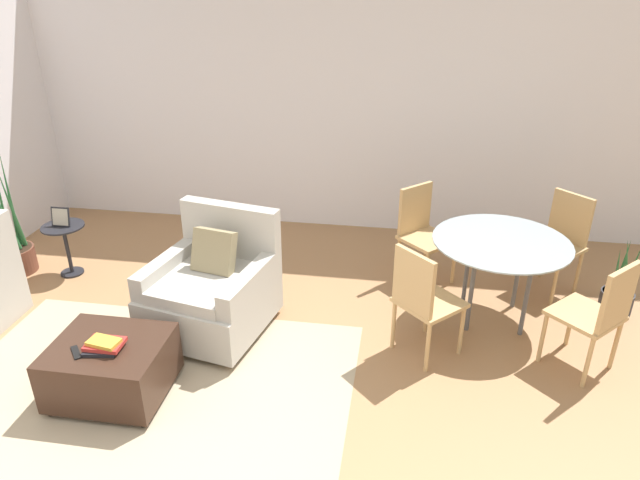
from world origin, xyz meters
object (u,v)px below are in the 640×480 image
side_table (66,240)px  armchair (213,289)px  potted_plant_small (618,295)px  dining_chair_near_left (422,296)px  picture_frame (60,217)px  dining_table (500,250)px  ottoman (112,366)px  dining_chair_far_right (561,237)px  tv_remote_primary (76,352)px  dining_chair_near_right (599,311)px  dining_chair_far_left (422,228)px  potted_plant (12,248)px  book_stack (104,345)px

side_table → armchair: bearing=-21.3°
side_table → potted_plant_small: potted_plant_small is taller
dining_chair_near_left → potted_plant_small: dining_chair_near_left is taller
picture_frame → dining_table: 3.92m
armchair → dining_table: armchair is taller
ottoman → dining_chair_far_right: dining_chair_far_right is taller
tv_remote_primary → side_table: size_ratio=0.29×
dining_chair_near_right → potted_plant_small: 1.04m
armchair → dining_chair_far_left: size_ratio=1.18×
potted_plant → dining_table: size_ratio=1.14×
book_stack → potted_plant: (-1.80, 1.56, -0.20)m
dining_chair_near_left → armchair: bearing=175.7°
picture_frame → dining_chair_far_right: dining_chair_far_right is taller
book_stack → dining_chair_far_left: 2.90m
armchair → potted_plant: size_ratio=0.85×
dining_chair_far_right → ottoman: bearing=-148.9°
armchair → picture_frame: size_ratio=5.89×
ottoman → dining_table: dining_table is taller
potted_plant_small → potted_plant: bearing=-178.6°
armchair → dining_chair_far_left: 1.98m
dining_chair_near_left → dining_chair_near_right: bearing=0.0°
dining_chair_near_right → dining_chair_far_left: bearing=135.0°
dining_chair_far_left → dining_chair_near_right: bearing=-45.0°
potted_plant → dining_chair_near_left: 3.93m
dining_chair_far_left → ottoman: bearing=-136.2°
ottoman → tv_remote_primary: (-0.15, -0.12, 0.19)m
picture_frame → dining_table: size_ratio=0.17×
potted_plant → side_table: bearing=3.6°
side_table → picture_frame: 0.24m
potted_plant → dining_chair_near_right: potted_plant is taller
picture_frame → dining_chair_far_left: dining_chair_far_left is taller
dining_chair_far_right → dining_chair_far_left: bearing=180.0°
ottoman → picture_frame: 2.00m
dining_chair_near_right → potted_plant_small: size_ratio=1.28×
book_stack → potted_plant: size_ratio=0.20×
dining_chair_near_left → tv_remote_primary: bearing=-158.2°
dining_chair_near_left → dining_chair_far_right: (1.22, 1.22, 0.00)m
dining_chair_far_right → potted_plant_small: 0.67m
side_table → tv_remote_primary: bearing=-56.9°
dining_chair_near_left → dining_chair_far_left: same height
ottoman → side_table: 1.97m
potted_plant → book_stack: bearing=-40.9°
potted_plant → dining_chair_far_right: 5.11m
tv_remote_primary → dining_chair_near_right: 3.56m
book_stack → dining_chair_near_right: (3.28, 0.83, 0.07)m
picture_frame → dining_chair_near_right: size_ratio=0.20×
potted_plant → potted_plant_small: (5.53, 0.13, -0.08)m
dining_chair_far_left → potted_plant: bearing=-172.8°
ottoman → dining_table: (2.68, 1.38, 0.42)m
dining_chair_far_left → side_table: bearing=-172.2°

